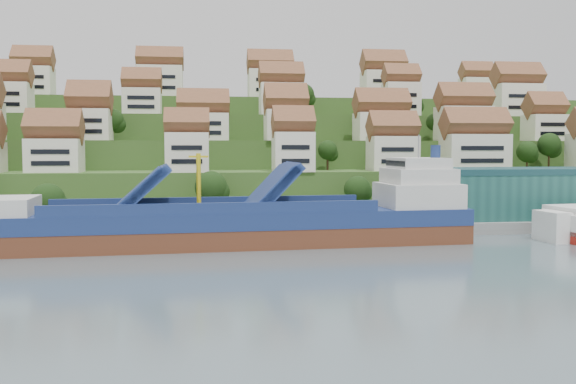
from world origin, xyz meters
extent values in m
plane|color=slate|center=(0.00, 0.00, 0.00)|extent=(300.00, 300.00, 0.00)
cube|color=gray|center=(20.00, 15.00, 1.10)|extent=(180.00, 14.00, 2.20)
cube|color=#2D4C1E|center=(0.00, 86.00, 2.00)|extent=(260.00, 128.00, 4.00)
cube|color=#2D4C1E|center=(0.00, 91.00, 5.50)|extent=(260.00, 118.00, 11.00)
cube|color=#2D4C1E|center=(0.00, 99.00, 9.00)|extent=(260.00, 102.00, 18.00)
cube|color=#2D4C1E|center=(0.00, 107.00, 12.50)|extent=(260.00, 86.00, 25.00)
cube|color=#2D4C1E|center=(0.00, 116.00, 15.50)|extent=(260.00, 68.00, 31.00)
cube|color=white|center=(-51.83, 39.92, 14.59)|extent=(11.24, 8.57, 7.19)
cube|color=white|center=(-23.40, 36.08, 15.27)|extent=(9.24, 7.03, 8.54)
cube|color=white|center=(-0.27, 35.42, 15.34)|extent=(8.72, 7.62, 8.69)
cube|color=white|center=(23.65, 39.38, 14.95)|extent=(10.80, 7.73, 7.91)
cube|color=white|center=(43.09, 38.01, 15.19)|extent=(14.64, 8.26, 8.38)
cube|color=white|center=(-46.47, 53.30, 21.69)|extent=(9.73, 8.98, 7.37)
cube|color=white|center=(-19.76, 53.81, 21.31)|extent=(12.08, 7.90, 6.62)
cube|color=white|center=(0.25, 51.48, 21.73)|extent=(10.03, 8.56, 7.47)
cube|color=white|center=(25.77, 56.22, 21.59)|extent=(13.30, 8.36, 7.18)
cube|color=white|center=(47.08, 54.17, 22.41)|extent=(13.30, 8.18, 8.83)
cube|color=white|center=(70.16, 55.24, 21.47)|extent=(9.57, 8.04, 6.95)
cube|color=white|center=(-69.55, 69.22, 28.93)|extent=(11.72, 7.86, 7.85)
cube|color=white|center=(-35.68, 70.10, 28.44)|extent=(9.85, 7.30, 6.89)
cube|color=white|center=(1.38, 68.92, 29.29)|extent=(11.51, 7.79, 8.58)
cube|color=white|center=(35.51, 70.54, 29.69)|extent=(9.58, 7.14, 9.38)
cube|color=white|center=(70.33, 70.92, 29.72)|extent=(13.34, 8.47, 9.44)
cube|color=white|center=(-67.59, 88.54, 35.13)|extent=(10.67, 8.03, 8.25)
cube|color=white|center=(-31.91, 87.37, 35.48)|extent=(12.95, 7.51, 8.96)
cube|color=white|center=(0.62, 89.60, 35.31)|extent=(13.12, 8.15, 8.63)
cube|color=white|center=(35.54, 88.33, 35.32)|extent=(12.75, 8.73, 8.64)
cube|color=white|center=(67.95, 93.16, 34.77)|extent=(9.99, 7.05, 7.55)
ellipsoid|color=#1C3913|center=(12.03, 26.11, 7.58)|extent=(5.68, 5.68, 5.68)
ellipsoid|color=#1C3913|center=(-18.48, 26.29, 8.23)|extent=(6.67, 6.67, 6.67)
ellipsoid|color=#1C3913|center=(58.93, 43.11, 15.28)|extent=(5.21, 5.21, 5.21)
ellipsoid|color=#1C3913|center=(64.66, 43.11, 17.05)|extent=(5.69, 5.69, 5.69)
ellipsoid|color=#1C3913|center=(9.16, 43.66, 15.71)|extent=(4.62, 4.62, 4.62)
ellipsoid|color=#1C3913|center=(41.47, 59.83, 23.08)|extent=(4.58, 4.58, 4.58)
ellipsoid|color=#1C3913|center=(-50.97, 59.38, 21.90)|extent=(5.91, 5.91, 5.91)
ellipsoid|color=#1C3913|center=(-41.86, 57.97, 22.96)|extent=(5.62, 5.62, 5.62)
ellipsoid|color=#1C3913|center=(8.13, 73.21, 31.05)|extent=(6.21, 6.21, 6.21)
ellipsoid|color=#1C3913|center=(40.47, 73.97, 28.78)|extent=(5.39, 5.39, 5.39)
ellipsoid|color=#1C3913|center=(-48.80, 19.00, 6.50)|extent=(6.40, 6.40, 6.40)
ellipsoid|color=#1C3913|center=(-35.77, 19.00, 5.01)|extent=(3.91, 3.91, 3.91)
cube|color=#1F5650|center=(52.00, 17.00, 7.20)|extent=(60.00, 15.00, 10.00)
cylinder|color=gray|center=(18.00, 10.00, 6.20)|extent=(0.16, 0.16, 8.00)
cube|color=maroon|center=(18.60, 10.00, 9.80)|extent=(1.20, 0.05, 0.80)
cube|color=white|center=(-54.00, 11.50, 2.10)|extent=(2.40, 2.20, 2.20)
cube|color=brown|center=(-16.69, 1.34, 1.00)|extent=(83.38, 17.44, 5.31)
cube|color=navy|center=(-16.69, 1.34, 4.56)|extent=(83.39, 17.56, 2.76)
cube|color=#262628|center=(-18.81, 1.22, 5.94)|extent=(53.60, 13.83, 0.32)
cube|color=navy|center=(-30.47, 0.55, 9.55)|extent=(8.61, 12.15, 7.34)
cube|color=navy|center=(-9.27, 1.76, 9.55)|extent=(8.21, 12.13, 7.76)
cylinder|color=yellow|center=(-20.93, 1.10, 10.61)|extent=(0.78, 0.78, 9.55)
cube|color=silver|center=(17.22, 3.28, 7.96)|extent=(13.41, 12.81, 4.25)
cube|color=silver|center=(17.22, 3.28, 11.36)|extent=(11.21, 11.41, 2.65)
cube|color=silver|center=(17.22, 3.28, 13.59)|extent=(9.02, 10.02, 1.91)
cylinder|color=navy|center=(20.40, 3.46, 15.60)|extent=(1.79, 1.79, 2.34)
camera|label=1|loc=(-20.77, -104.75, 16.38)|focal=40.00mm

